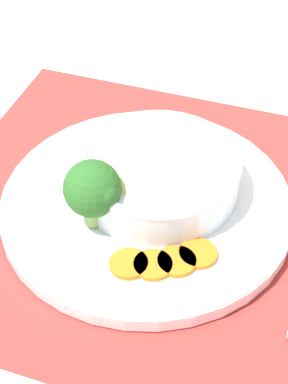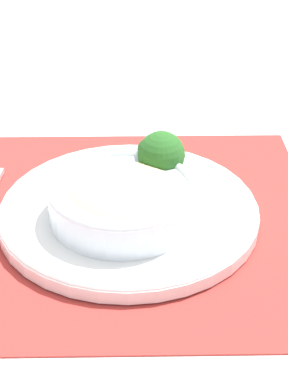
{
  "view_description": "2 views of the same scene",
  "coord_description": "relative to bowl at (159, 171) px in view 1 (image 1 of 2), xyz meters",
  "views": [
    {
      "loc": [
        -0.16,
        0.48,
        0.51
      ],
      "look_at": [
        -0.0,
        0.02,
        0.05
      ],
      "focal_mm": 60.0,
      "sensor_mm": 36.0,
      "label": 1
    },
    {
      "loc": [
        0.01,
        -0.67,
        0.46
      ],
      "look_at": [
        0.02,
        0.01,
        0.04
      ],
      "focal_mm": 60.0,
      "sensor_mm": 36.0,
      "label": 2
    }
  ],
  "objects": [
    {
      "name": "ground_plane",
      "position": [
        0.01,
        0.02,
        -0.05
      ],
      "size": [
        4.0,
        4.0,
        0.0
      ],
      "primitive_type": "plane",
      "color": "white"
    },
    {
      "name": "bowl",
      "position": [
        0.0,
        0.0,
        0.0
      ],
      "size": [
        0.18,
        0.18,
        0.05
      ],
      "color": "silver",
      "rests_on": "plate"
    },
    {
      "name": "placemat",
      "position": [
        0.01,
        0.02,
        -0.05
      ],
      "size": [
        0.47,
        0.46,
        0.0
      ],
      "color": "#B2332D",
      "rests_on": "ground_plane"
    },
    {
      "name": "carrot_slice_far",
      "position": [
        -0.05,
        0.1,
        -0.02
      ],
      "size": [
        0.04,
        0.04,
        0.01
      ],
      "color": "orange",
      "rests_on": "plate"
    },
    {
      "name": "plate",
      "position": [
        0.01,
        0.02,
        -0.03
      ],
      "size": [
        0.32,
        0.32,
        0.02
      ],
      "color": "white",
      "rests_on": "placemat"
    },
    {
      "name": "carrot_slice_near",
      "position": [
        -0.01,
        0.12,
        -0.02
      ],
      "size": [
        0.04,
        0.04,
        0.01
      ],
      "color": "orange",
      "rests_on": "plate"
    },
    {
      "name": "carrot_slice_extra",
      "position": [
        -0.07,
        0.08,
        -0.02
      ],
      "size": [
        0.04,
        0.04,
        0.01
      ],
      "color": "orange",
      "rests_on": "plate"
    },
    {
      "name": "broccoli_floret",
      "position": [
        0.05,
        0.07,
        0.02
      ],
      "size": [
        0.06,
        0.06,
        0.08
      ],
      "color": "#84AD5B",
      "rests_on": "plate"
    },
    {
      "name": "carrot_slice_middle",
      "position": [
        -0.03,
        0.11,
        -0.02
      ],
      "size": [
        0.04,
        0.04,
        0.01
      ],
      "color": "orange",
      "rests_on": "plate"
    }
  ]
}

